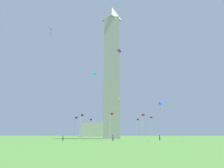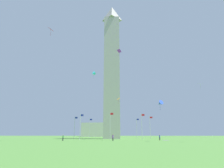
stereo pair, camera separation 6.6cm
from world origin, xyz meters
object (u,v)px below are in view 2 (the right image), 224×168
person_blue_shirt (160,137)px  kite_red_diamond (51,29)px  flagpole_e (113,128)px  flagpole_sw (80,125)px  person_purple_shirt (113,137)px  flagpole_ne (137,127)px  kite_orange_diamond (118,99)px  obelisk_monument (112,67)px  kite_cyan_delta (93,74)px  flagpole_se (90,127)px  distant_building (102,130)px  flagpole_w (110,125)px  picnic_blanket_near_first_person (166,140)px  flagpole_nw (142,125)px  person_green_shirt (63,138)px  kite_purple_diamond (119,51)px  flagpole_s (75,126)px  kite_white_diamond (200,84)px  kite_blue_delta (160,103)px  flagpole_n (150,126)px

person_blue_shirt → kite_red_diamond: kite_red_diamond is taller
flagpole_e → person_blue_shirt: size_ratio=5.11×
flagpole_sw → person_purple_shirt: bearing=-44.2°
flagpole_e → flagpole_ne: bearing=-22.5°
kite_red_diamond → kite_orange_diamond: bearing=12.6°
obelisk_monument → kite_orange_diamond: (2.73, -21.42, -17.42)m
person_blue_shirt → kite_cyan_delta: bearing=50.4°
kite_red_diamond → flagpole_sw: bearing=65.8°
flagpole_sw → flagpole_e: bearing=67.5°
flagpole_se → kite_orange_diamond: kite_orange_diamond is taller
flagpole_se → distant_building: distant_building is taller
flagpole_se → flagpole_w: size_ratio=1.00×
person_blue_shirt → picnic_blanket_near_first_person: 1.94m
kite_cyan_delta → flagpole_ne: bearing=57.4°
flagpole_nw → flagpole_w: bearing=-157.5°
kite_orange_diamond → person_blue_shirt: bearing=22.0°
person_green_shirt → kite_purple_diamond: (15.88, 7.77, 29.24)m
flagpole_sw → kite_red_diamond: size_ratio=3.24×
flagpole_s → flagpole_sw: size_ratio=1.00×
person_blue_shirt → kite_white_diamond: size_ratio=1.20×
flagpole_se → kite_white_diamond: 53.68m
flagpole_nw → flagpole_ne: bearing=90.0°
kite_purple_diamond → kite_orange_diamond: (-0.41, -7.09, -18.33)m
kite_white_diamond → flagpole_s: bearing=140.9°
flagpole_nw → kite_cyan_delta: 23.99m
flagpole_sw → kite_blue_delta: bearing=-34.0°
picnic_blanket_near_first_person → person_blue_shirt: bearing=166.5°
obelisk_monument → kite_white_diamond: size_ratio=41.94×
kite_orange_diamond → picnic_blanket_near_first_person: kite_orange_diamond is taller
flagpole_n → flagpole_s: bearing=180.0°
kite_cyan_delta → picnic_blanket_near_first_person: bearing=-4.5°
kite_purple_diamond → kite_white_diamond: bearing=-39.4°
flagpole_n → flagpole_sw: bearing=-157.5°
flagpole_se → kite_white_diamond: size_ratio=6.15×
obelisk_monument → flagpole_sw: bearing=-134.8°
flagpole_e → flagpole_se: bearing=-157.5°
flagpole_n → distant_building: bearing=111.6°
kite_red_diamond → person_purple_shirt: bearing=12.7°
obelisk_monument → person_purple_shirt: obelisk_monument is taller
flagpole_nw → person_purple_shirt: bearing=-129.8°
flagpole_nw → person_green_shirt: 26.31m
flagpole_s → kite_purple_diamond: (17.88, -14.34, 25.37)m
distant_building → flagpole_ne: bearing=-68.5°
flagpole_ne → flagpole_s: size_ratio=1.00×
flagpole_sw → kite_white_diamond: size_ratio=6.15×
flagpole_se → person_green_shirt: (-2.33, -32.58, -3.87)m
kite_red_diamond → distant_building: (7.53, 88.14, -27.71)m
distant_building → flagpole_s: bearing=-94.5°
flagpole_sw → flagpole_nw: (20.94, -0.00, 0.00)m
kite_orange_diamond → kite_purple_diamond: bearing=86.7°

